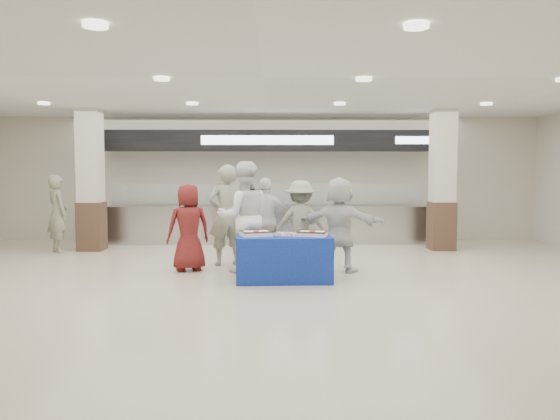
{
  "coord_description": "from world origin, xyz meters",
  "views": [
    {
      "loc": [
        0.17,
        -8.21,
        1.82
      ],
      "look_at": [
        0.27,
        1.6,
        1.11
      ],
      "focal_mm": 35.0,
      "sensor_mm": 36.0,
      "label": 1
    }
  ],
  "objects_px": {
    "sheet_cake_right": "(312,233)",
    "civilian_white": "(340,225)",
    "sheet_cake_left": "(256,233)",
    "civilian_maroon": "(188,227)",
    "chef_tall": "(244,217)",
    "soldier_bg": "(57,214)",
    "chef_short": "(266,221)",
    "soldier_b": "(301,223)",
    "soldier_a": "(226,215)",
    "display_table": "(284,258)",
    "cupcake_tray": "(288,234)"
  },
  "relations": [
    {
      "from": "soldier_a",
      "to": "display_table",
      "type": "bearing_deg",
      "value": 104.41
    },
    {
      "from": "soldier_bg",
      "to": "sheet_cake_right",
      "type": "bearing_deg",
      "value": -163.9
    },
    {
      "from": "sheet_cake_right",
      "to": "civilian_maroon",
      "type": "bearing_deg",
      "value": 156.27
    },
    {
      "from": "civilian_maroon",
      "to": "soldier_a",
      "type": "height_order",
      "value": "soldier_a"
    },
    {
      "from": "soldier_bg",
      "to": "sheet_cake_left",
      "type": "bearing_deg",
      "value": -168.61
    },
    {
      "from": "soldier_b",
      "to": "soldier_bg",
      "type": "height_order",
      "value": "soldier_bg"
    },
    {
      "from": "civilian_maroon",
      "to": "chef_tall",
      "type": "bearing_deg",
      "value": 151.51
    },
    {
      "from": "civilian_maroon",
      "to": "soldier_b",
      "type": "height_order",
      "value": "soldier_b"
    },
    {
      "from": "display_table",
      "to": "cupcake_tray",
      "type": "distance_m",
      "value": 0.41
    },
    {
      "from": "chef_short",
      "to": "soldier_b",
      "type": "relative_size",
      "value": 1.03
    },
    {
      "from": "civilian_maroon",
      "to": "civilian_white",
      "type": "relative_size",
      "value": 0.93
    },
    {
      "from": "sheet_cake_left",
      "to": "soldier_b",
      "type": "bearing_deg",
      "value": 61.22
    },
    {
      "from": "display_table",
      "to": "sheet_cake_right",
      "type": "height_order",
      "value": "sheet_cake_right"
    },
    {
      "from": "soldier_a",
      "to": "chef_tall",
      "type": "relative_size",
      "value": 0.97
    },
    {
      "from": "sheet_cake_right",
      "to": "cupcake_tray",
      "type": "relative_size",
      "value": 1.3
    },
    {
      "from": "sheet_cake_left",
      "to": "chef_short",
      "type": "xyz_separation_m",
      "value": [
        0.15,
        1.57,
        0.04
      ]
    },
    {
      "from": "sheet_cake_right",
      "to": "civilian_white",
      "type": "height_order",
      "value": "civilian_white"
    },
    {
      "from": "civilian_maroon",
      "to": "soldier_bg",
      "type": "bearing_deg",
      "value": -57.23
    },
    {
      "from": "chef_tall",
      "to": "soldier_bg",
      "type": "distance_m",
      "value": 4.89
    },
    {
      "from": "chef_short",
      "to": "civilian_maroon",
      "type": "bearing_deg",
      "value": 18.04
    },
    {
      "from": "sheet_cake_right",
      "to": "chef_short",
      "type": "height_order",
      "value": "chef_short"
    },
    {
      "from": "cupcake_tray",
      "to": "soldier_a",
      "type": "distance_m",
      "value": 1.95
    },
    {
      "from": "soldier_bg",
      "to": "chef_short",
      "type": "bearing_deg",
      "value": -152.57
    },
    {
      "from": "chef_tall",
      "to": "soldier_b",
      "type": "distance_m",
      "value": 1.24
    },
    {
      "from": "soldier_a",
      "to": "soldier_b",
      "type": "height_order",
      "value": "soldier_a"
    },
    {
      "from": "sheet_cake_left",
      "to": "civilian_maroon",
      "type": "height_order",
      "value": "civilian_maroon"
    },
    {
      "from": "sheet_cake_left",
      "to": "sheet_cake_right",
      "type": "xyz_separation_m",
      "value": [
        0.92,
        -0.02,
        -0.0
      ]
    },
    {
      "from": "cupcake_tray",
      "to": "chef_tall",
      "type": "height_order",
      "value": "chef_tall"
    },
    {
      "from": "civilian_maroon",
      "to": "soldier_b",
      "type": "relative_size",
      "value": 0.98
    },
    {
      "from": "chef_short",
      "to": "civilian_white",
      "type": "distance_m",
      "value": 1.51
    },
    {
      "from": "sheet_cake_left",
      "to": "civilian_white",
      "type": "relative_size",
      "value": 0.33
    },
    {
      "from": "display_table",
      "to": "soldier_b",
      "type": "xyz_separation_m",
      "value": [
        0.35,
        1.46,
        0.44
      ]
    },
    {
      "from": "sheet_cake_right",
      "to": "chef_short",
      "type": "xyz_separation_m",
      "value": [
        -0.78,
        1.59,
        0.04
      ]
    },
    {
      "from": "chef_short",
      "to": "civilian_white",
      "type": "relative_size",
      "value": 0.99
    },
    {
      "from": "sheet_cake_left",
      "to": "civilian_maroon",
      "type": "bearing_deg",
      "value": 143.22
    },
    {
      "from": "sheet_cake_left",
      "to": "chef_short",
      "type": "bearing_deg",
      "value": 84.7
    },
    {
      "from": "sheet_cake_right",
      "to": "chef_tall",
      "type": "bearing_deg",
      "value": 143.99
    },
    {
      "from": "display_table",
      "to": "soldier_bg",
      "type": "xyz_separation_m",
      "value": [
        -4.96,
        3.2,
        0.49
      ]
    },
    {
      "from": "soldier_b",
      "to": "soldier_bg",
      "type": "xyz_separation_m",
      "value": [
        -5.31,
        1.75,
        0.05
      ]
    },
    {
      "from": "chef_short",
      "to": "civilian_white",
      "type": "xyz_separation_m",
      "value": [
        1.33,
        -0.73,
        0.01
      ]
    },
    {
      "from": "soldier_b",
      "to": "display_table",
      "type": "bearing_deg",
      "value": 82.3
    },
    {
      "from": "display_table",
      "to": "sheet_cake_right",
      "type": "bearing_deg",
      "value": -5.25
    },
    {
      "from": "chef_short",
      "to": "cupcake_tray",
      "type": "bearing_deg",
      "value": 96.63
    },
    {
      "from": "soldier_bg",
      "to": "chef_tall",
      "type": "bearing_deg",
      "value": -162.35
    },
    {
      "from": "display_table",
      "to": "soldier_b",
      "type": "bearing_deg",
      "value": 74.54
    },
    {
      "from": "sheet_cake_left",
      "to": "soldier_b",
      "type": "relative_size",
      "value": 0.35
    },
    {
      "from": "sheet_cake_right",
      "to": "cupcake_tray",
      "type": "xyz_separation_m",
      "value": [
        -0.41,
        -0.02,
        -0.02
      ]
    },
    {
      "from": "sheet_cake_right",
      "to": "chef_short",
      "type": "relative_size",
      "value": 0.32
    },
    {
      "from": "sheet_cake_right",
      "to": "chef_tall",
      "type": "height_order",
      "value": "chef_tall"
    },
    {
      "from": "display_table",
      "to": "civilian_white",
      "type": "xyz_separation_m",
      "value": [
        1.01,
        0.83,
        0.48
      ]
    }
  ]
}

